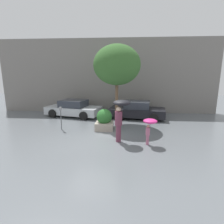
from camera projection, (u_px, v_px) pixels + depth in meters
ground_plane at (94, 139)px, 8.77m from camera, size 40.00×40.00×0.00m
building_facade at (107, 76)px, 14.47m from camera, size 18.00×0.30×6.00m
planter_box at (104, 120)px, 10.12m from camera, size 1.02×0.89×1.23m
person_adult at (120, 112)px, 8.13m from camera, size 0.81×0.81×2.02m
person_child at (150, 124)px, 7.84m from camera, size 0.63×0.63×1.22m
parked_car_near at (137, 110)px, 12.89m from camera, size 4.26×2.55×1.25m
parked_car_far at (74, 109)px, 13.53m from camera, size 4.45×2.74×1.25m
street_tree at (117, 65)px, 10.73m from camera, size 2.91×2.91×4.97m
parking_meter at (61, 114)px, 10.04m from camera, size 0.14×0.14×1.35m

